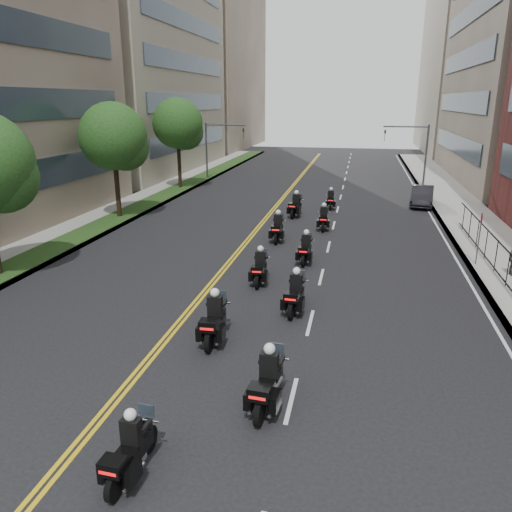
{
  "coord_description": "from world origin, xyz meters",
  "views": [
    {
      "loc": [
        4.63,
        -6.61,
        7.73
      ],
      "look_at": [
        0.54,
        13.11,
        1.41
      ],
      "focal_mm": 35.0,
      "sensor_mm": 36.0,
      "label": 1
    }
  ],
  "objects": [
    {
      "name": "sidewalk_right",
      "position": [
        12.0,
        25.0,
        0.07
      ],
      "size": [
        4.0,
        90.0,
        0.15
      ],
      "primitive_type": "cube",
      "color": "gray",
      "rests_on": "ground"
    },
    {
      "name": "sidewalk_left",
      "position": [
        -12.0,
        25.0,
        0.07
      ],
      "size": [
        4.0,
        90.0,
        0.15
      ],
      "primitive_type": "cube",
      "color": "gray",
      "rests_on": "ground"
    },
    {
      "name": "grass_strip",
      "position": [
        -11.2,
        25.0,
        0.17
      ],
      "size": [
        2.0,
        90.0,
        0.04
      ],
      "primitive_type": "cube",
      "color": "#1A3D16",
      "rests_on": "sidewalk_left"
    },
    {
      "name": "building_right_far",
      "position": [
        21.5,
        78.0,
        13.0
      ],
      "size": [
        15.0,
        28.0,
        26.0
      ],
      "primitive_type": "cube",
      "color": "#A89E87",
      "rests_on": "ground"
    },
    {
      "name": "building_left_mid",
      "position": [
        -21.98,
        48.0,
        17.0
      ],
      "size": [
        16.11,
        28.0,
        34.0
      ],
      "color": "#A89E87",
      "rests_on": "ground"
    },
    {
      "name": "building_left_far",
      "position": [
        -22.0,
        78.0,
        13.0
      ],
      "size": [
        16.0,
        28.0,
        26.0
      ],
      "primitive_type": "cube",
      "color": "#786857",
      "rests_on": "ground"
    },
    {
      "name": "street_trees",
      "position": [
        -11.05,
        18.61,
        5.13
      ],
      "size": [
        4.4,
        38.4,
        7.98
      ],
      "color": "black",
      "rests_on": "ground"
    },
    {
      "name": "traffic_signal_right",
      "position": [
        9.54,
        42.0,
        3.7
      ],
      "size": [
        4.09,
        0.2,
        5.6
      ],
      "color": "#3F3F44",
      "rests_on": "ground"
    },
    {
      "name": "traffic_signal_left",
      "position": [
        -9.54,
        42.0,
        3.7
      ],
      "size": [
        4.09,
        0.2,
        5.6
      ],
      "color": "#3F3F44",
      "rests_on": "ground"
    },
    {
      "name": "motorcycle_0",
      "position": [
        0.23,
        1.48,
        0.62
      ],
      "size": [
        0.53,
        2.14,
        1.58
      ],
      "rotation": [
        0.0,
        0.0,
        -0.06
      ],
      "color": "black",
      "rests_on": "ground"
    },
    {
      "name": "motorcycle_1",
      "position": [
        2.63,
        4.55,
        0.71
      ],
      "size": [
        0.64,
        2.43,
        1.79
      ],
      "rotation": [
        0.0,
        0.0,
        -0.08
      ],
      "color": "black",
      "rests_on": "ground"
    },
    {
      "name": "motorcycle_2",
      "position": [
        0.21,
        7.92,
        0.72
      ],
      "size": [
        0.6,
        2.48,
        1.83
      ],
      "rotation": [
        0.0,
        0.0,
        0.05
      ],
      "color": "black",
      "rests_on": "ground"
    },
    {
      "name": "motorcycle_3",
      "position": [
        2.52,
        10.88,
        0.68
      ],
      "size": [
        0.59,
        2.35,
        1.73
      ],
      "rotation": [
        0.0,
        0.0,
        -0.06
      ],
      "color": "black",
      "rests_on": "ground"
    },
    {
      "name": "motorcycle_4",
      "position": [
        0.61,
        13.66,
        0.66
      ],
      "size": [
        0.55,
        2.27,
        1.68
      ],
      "rotation": [
        0.0,
        0.0,
        0.05
      ],
      "color": "black",
      "rests_on": "ground"
    },
    {
      "name": "motorcycle_5",
      "position": [
        2.24,
        16.97,
        0.66
      ],
      "size": [
        0.52,
        2.25,
        1.66
      ],
      "rotation": [
        0.0,
        0.0,
        -0.03
      ],
      "color": "black",
      "rests_on": "ground"
    },
    {
      "name": "motorcycle_6",
      "position": [
        0.25,
        20.62,
        0.71
      ],
      "size": [
        0.57,
        2.43,
        1.79
      ],
      "rotation": [
        0.0,
        0.0,
        0.04
      ],
      "color": "black",
      "rests_on": "ground"
    },
    {
      "name": "motorcycle_7",
      "position": [
        2.61,
        23.79,
        0.66
      ],
      "size": [
        0.54,
        2.27,
        1.67
      ],
      "rotation": [
        0.0,
        0.0,
        0.04
      ],
      "color": "black",
      "rests_on": "ground"
    },
    {
      "name": "motorcycle_8",
      "position": [
        0.45,
        27.04,
        0.72
      ],
      "size": [
        0.73,
        2.46,
        1.81
      ],
      "rotation": [
        0.0,
        0.0,
        -0.13
      ],
      "color": "black",
      "rests_on": "ground"
    },
    {
      "name": "motorcycle_9",
      "position": [
        2.65,
        30.11,
        0.63
      ],
      "size": [
        0.53,
        2.16,
        1.6
      ],
      "rotation": [
        0.0,
        0.0,
        0.05
      ],
      "color": "black",
      "rests_on": "ground"
    },
    {
      "name": "parked_sedan",
      "position": [
        9.4,
        32.72,
        0.74
      ],
      "size": [
        2.12,
        4.67,
        1.49
      ],
      "primitive_type": "imported",
      "rotation": [
        0.0,
        0.0,
        -0.13
      ],
      "color": "black",
      "rests_on": "ground"
    }
  ]
}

